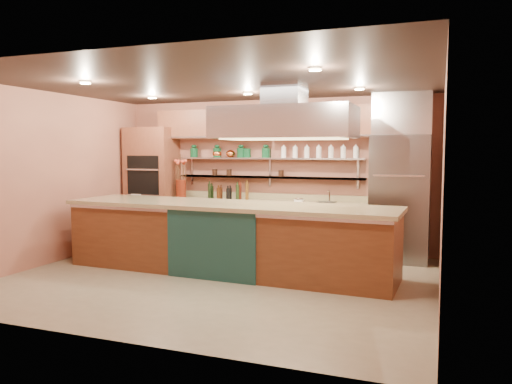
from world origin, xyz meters
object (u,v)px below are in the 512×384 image
at_px(copper_kettle, 231,154).
at_px(green_canister, 247,153).
at_px(kitchen_scale, 299,200).
at_px(flower_vase, 181,189).
at_px(island, 227,238).
at_px(refrigerator, 400,199).

bearing_deg(copper_kettle, green_canister, 0.00).
bearing_deg(copper_kettle, kitchen_scale, -8.78).
xyz_separation_m(kitchen_scale, copper_kettle, (-1.42, 0.22, 0.81)).
distance_m(copper_kettle, green_canister, 0.34).
relative_size(flower_vase, copper_kettle, 1.94).
relative_size(island, green_canister, 29.67).
bearing_deg(island, refrigerator, 37.68).
height_order(kitchen_scale, copper_kettle, copper_kettle).
xyz_separation_m(island, kitchen_scale, (0.65, 1.72, 0.45)).
xyz_separation_m(island, copper_kettle, (-0.77, 1.94, 1.26)).
bearing_deg(flower_vase, copper_kettle, 12.87).
xyz_separation_m(island, flower_vase, (-1.74, 1.72, 0.58)).
bearing_deg(flower_vase, kitchen_scale, 0.00).
bearing_deg(island, green_canister, 104.84).
bearing_deg(flower_vase, island, -44.67).
xyz_separation_m(kitchen_scale, green_canister, (-1.09, 0.22, 0.83)).
xyz_separation_m(island, green_canister, (-0.44, 1.94, 1.27)).
distance_m(refrigerator, green_canister, 2.93).
height_order(kitchen_scale, green_canister, green_canister).
bearing_deg(kitchen_scale, refrigerator, -15.30).
distance_m(flower_vase, copper_kettle, 1.20).
height_order(island, copper_kettle, copper_kettle).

